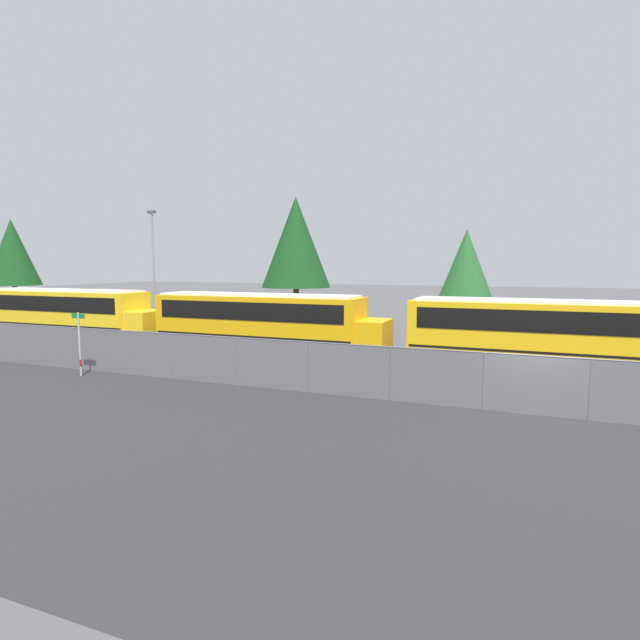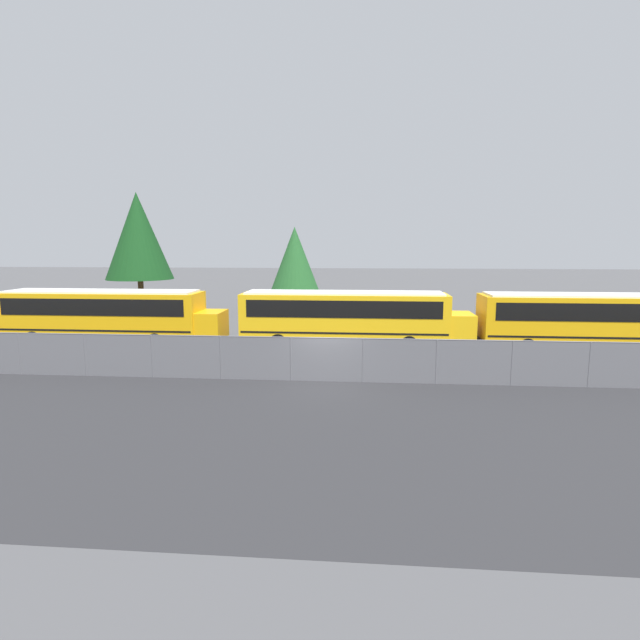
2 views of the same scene
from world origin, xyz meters
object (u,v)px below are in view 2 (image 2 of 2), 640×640
school_bus_3 (349,315)px  school_bus_4 (596,318)px  tree_0 (295,259)px  tree_2 (138,236)px  school_bus_2 (108,313)px

school_bus_3 → school_bus_4: 12.98m
school_bus_3 → school_bus_4: size_ratio=1.00×
tree_0 → tree_2: tree_2 is taller
school_bus_3 → school_bus_4: same height
school_bus_4 → tree_0: bearing=144.9°
tree_0 → school_bus_4: bearing=-35.1°
school_bus_3 → tree_2: size_ratio=1.31×
school_bus_3 → tree_0: tree_0 is taller
school_bus_3 → school_bus_4: bearing=-0.9°
school_bus_2 → tree_2: 12.83m
school_bus_4 → school_bus_3: bearing=179.1°
tree_0 → tree_2: bearing=-175.6°
school_bus_4 → tree_2: 32.36m
school_bus_2 → tree_2: (-3.27, 11.57, 4.48)m
school_bus_2 → school_bus_4: 26.66m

